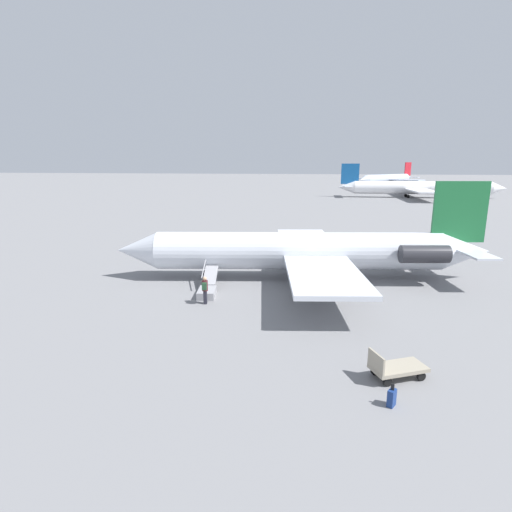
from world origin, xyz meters
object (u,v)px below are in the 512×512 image
(airplane_far_right, at_px, (388,179))
(suitcase, at_px, (392,398))
(passenger, at_px, (205,288))
(airplane_main, at_px, (311,250))
(airplane_far_left, at_px, (418,188))
(luggage_cart, at_px, (396,368))
(boarding_stairs, at_px, (208,289))

(airplane_far_right, relative_size, suitcase, 35.05)
(passenger, bearing_deg, airplane_far_right, -21.23)
(passenger, bearing_deg, airplane_main, -51.46)
(airplane_main, bearing_deg, airplane_far_right, -109.31)
(passenger, distance_m, suitcase, 13.35)
(airplane_far_left, xyz_separation_m, passenger, (30.17, 84.39, -1.50))
(airplane_main, height_order, suitcase, airplane_main)
(airplane_far_left, height_order, luggage_cart, airplane_far_left)
(boarding_stairs, relative_size, luggage_cart, 1.68)
(passenger, height_order, suitcase, passenger)
(airplane_far_right, relative_size, boarding_stairs, 7.48)
(airplane_far_left, distance_m, boarding_stairs, 88.12)
(airplane_far_right, xyz_separation_m, luggage_cart, (21.13, 149.50, -2.19))
(suitcase, bearing_deg, airplane_far_right, -98.11)
(airplane_main, distance_m, luggage_cart, 14.56)
(passenger, bearing_deg, suitcase, -142.33)
(luggage_cart, xyz_separation_m, suitcase, (0.45, 2.01, -0.13))
(boarding_stairs, height_order, suitcase, boarding_stairs)
(airplane_main, relative_size, suitcase, 31.59)
(luggage_cart, relative_size, suitcase, 2.79)
(luggage_cart, bearing_deg, suitcase, 52.02)
(airplane_main, distance_m, airplane_far_right, 137.88)
(boarding_stairs, distance_m, luggage_cart, 13.78)
(airplane_main, distance_m, airplane_far_left, 81.26)
(airplane_main, height_order, luggage_cart, airplane_main)
(airplane_far_right, xyz_separation_m, boarding_stairs, (31.63, 140.57, -2.27))
(airplane_far_left, bearing_deg, luggage_cart, -103.69)
(airplane_main, xyz_separation_m, passenger, (6.21, 6.74, -1.17))
(airplane_main, bearing_deg, suitcase, 93.44)
(airplane_far_left, xyz_separation_m, suitcase, (20.50, 93.56, -2.18))
(boarding_stairs, bearing_deg, suitcase, -146.27)
(boarding_stairs, bearing_deg, airplane_far_left, -29.13)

